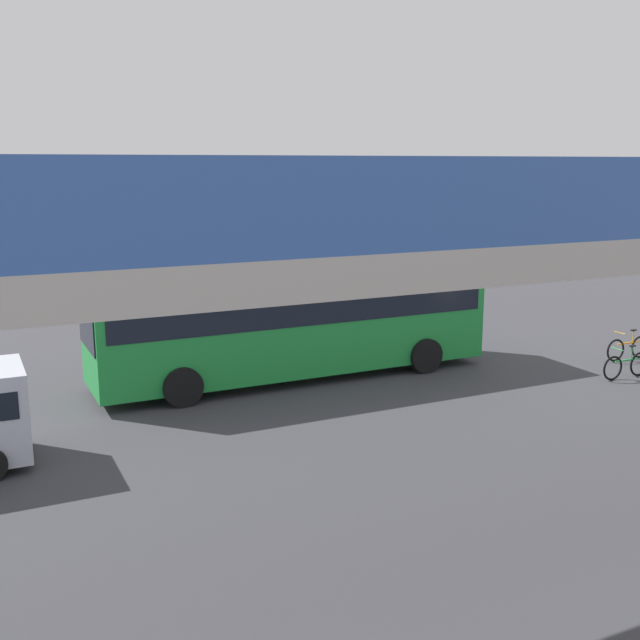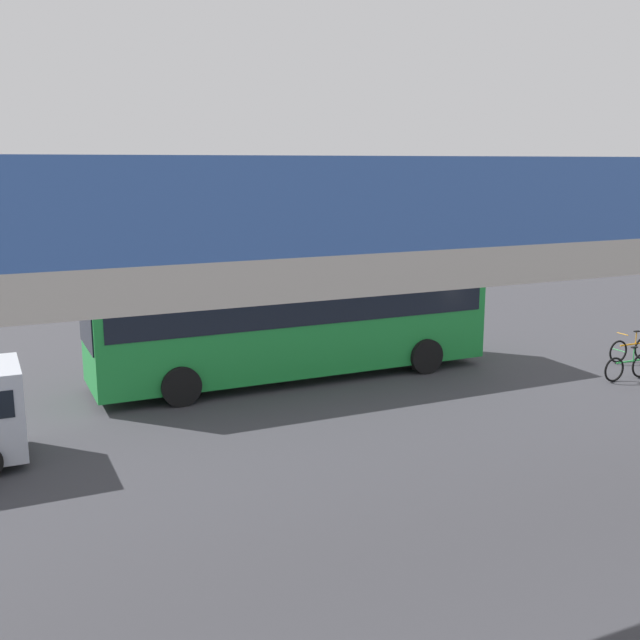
% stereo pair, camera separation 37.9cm
% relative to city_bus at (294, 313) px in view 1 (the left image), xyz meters
% --- Properties ---
extents(ground, '(80.00, 80.00, 0.00)m').
position_rel_city_bus_xyz_m(ground, '(0.28, -0.23, -1.88)').
color(ground, '#38383D').
extents(city_bus, '(11.54, 2.85, 3.15)m').
position_rel_city_bus_xyz_m(city_bus, '(0.00, 0.00, 0.00)').
color(city_bus, '#1E8C38').
rests_on(city_bus, ground).
extents(bicycle_orange, '(1.77, 0.44, 0.96)m').
position_rel_city_bus_xyz_m(bicycle_orange, '(-10.30, 2.79, -1.51)').
color(bicycle_orange, black).
rests_on(bicycle_orange, ground).
extents(bicycle_green, '(1.77, 0.44, 0.96)m').
position_rel_city_bus_xyz_m(bicycle_green, '(-8.59, 4.30, -1.51)').
color(bicycle_green, black).
rests_on(bicycle_green, ground).
extents(traffic_sign, '(0.08, 0.60, 2.80)m').
position_rel_city_bus_xyz_m(traffic_sign, '(2.53, -4.35, 0.01)').
color(traffic_sign, slate).
rests_on(traffic_sign, ground).
extents(lane_dash_leftmost, '(2.00, 0.20, 0.01)m').
position_rel_city_bus_xyz_m(lane_dash_leftmost, '(-3.72, -2.27, -1.88)').
color(lane_dash_leftmost, silver).
rests_on(lane_dash_leftmost, ground).
extents(lane_dash_left, '(2.00, 0.20, 0.01)m').
position_rel_city_bus_xyz_m(lane_dash_left, '(0.28, -2.27, -1.88)').
color(lane_dash_left, silver).
rests_on(lane_dash_left, ground).
extents(lane_dash_centre, '(2.00, 0.20, 0.01)m').
position_rel_city_bus_xyz_m(lane_dash_centre, '(4.28, -2.27, -1.88)').
color(lane_dash_centre, silver).
rests_on(lane_dash_centre, ground).
extents(pedestrian_overpass, '(24.75, 2.60, 6.20)m').
position_rel_city_bus_xyz_m(pedestrian_overpass, '(0.28, 10.73, 2.61)').
color(pedestrian_overpass, '#B2ADA5').
rests_on(pedestrian_overpass, ground).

